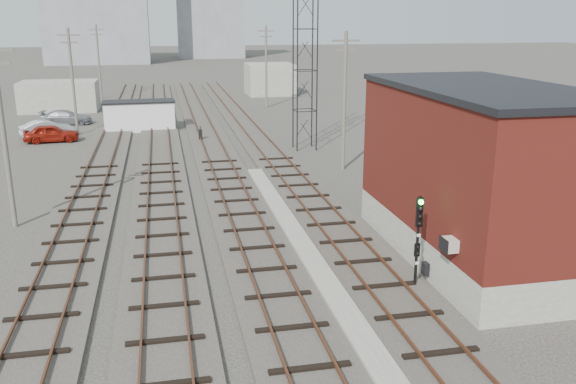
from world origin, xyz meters
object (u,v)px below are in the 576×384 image
object	(u,v)px
signal_mast	(418,238)
site_trailer	(140,115)
switch_stand	(201,135)
car_silver	(47,129)
car_grey	(66,117)
car_red	(51,133)

from	to	relation	value
signal_mast	site_trailer	xyz separation A→B (m)	(-10.88, 36.61, -0.73)
signal_mast	switch_stand	bearing A→B (deg)	101.06
car_silver	car_grey	xyz separation A→B (m)	(0.73, 6.41, -0.04)
site_trailer	car_red	distance (m)	8.13
site_trailer	car_grey	distance (m)	8.36
switch_stand	car_silver	bearing A→B (deg)	156.86
site_trailer	car_red	xyz separation A→B (m)	(-6.95, -4.17, -0.61)
car_grey	signal_mast	bearing A→B (deg)	-152.05
site_trailer	car_silver	distance (m)	7.91
car_red	car_grey	bearing A→B (deg)	-5.25
site_trailer	car_red	size ratio (longest dim) A/B	1.50
car_grey	car_red	bearing A→B (deg)	-175.45
switch_stand	site_trailer	bearing A→B (deg)	124.67
switch_stand	car_red	size ratio (longest dim) A/B	0.28
signal_mast	car_grey	bearing A→B (deg)	113.39
switch_stand	car_silver	size ratio (longest dim) A/B	0.28
signal_mast	car_grey	xyz separation A→B (m)	(-17.82, 41.21, -1.40)
signal_mast	car_silver	xyz separation A→B (m)	(-18.55, 34.80, -1.36)
car_red	car_grey	world-z (taller)	car_red
signal_mast	car_red	world-z (taller)	signal_mast
signal_mast	car_red	xyz separation A→B (m)	(-17.83, 32.45, -1.34)
car_silver	switch_stand	bearing A→B (deg)	-130.68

